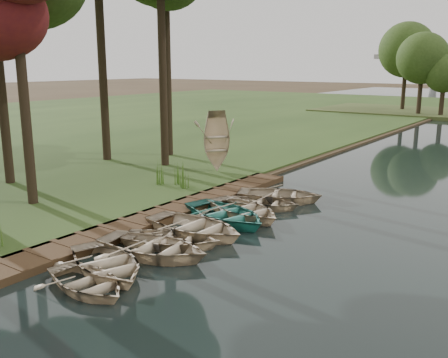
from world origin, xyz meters
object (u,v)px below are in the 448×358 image
Objects in this scene: rowboat_0 at (87,279)px; rowboat_1 at (106,261)px; stored_rowboat at (216,165)px; rowboat_2 at (153,244)px; boardwalk at (170,213)px.

rowboat_0 is 0.84× the size of rowboat_1.
rowboat_0 is 0.90× the size of stored_rowboat.
rowboat_2 is (-0.25, 2.84, 0.09)m from rowboat_0.
rowboat_1 is at bearing -126.27° from stored_rowboat.
boardwalk is 5.85m from rowboat_1.
rowboat_1 is (2.32, -5.36, 0.27)m from boardwalk.
rowboat_1 is 13.44m from stored_rowboat.
stored_rowboat is (-5.65, 13.49, 0.28)m from rowboat_0.
rowboat_2 reaches higher than rowboat_1.
rowboat_1 is at bearing 164.23° from rowboat_2.
rowboat_2 is (0.22, 1.75, 0.03)m from rowboat_1.
rowboat_0 is 0.78× the size of rowboat_2.
rowboat_0 is (2.78, -6.45, 0.21)m from boardwalk.
rowboat_1 is 0.93× the size of rowboat_2.
boardwalk is at bearing -126.80° from stored_rowboat.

